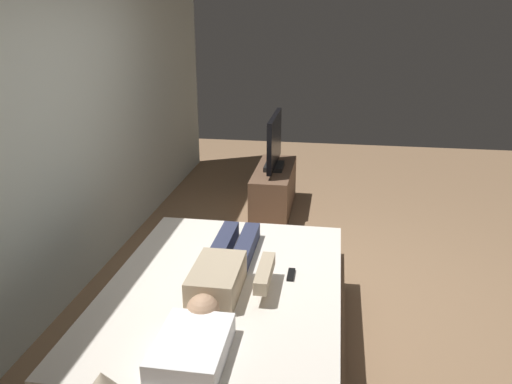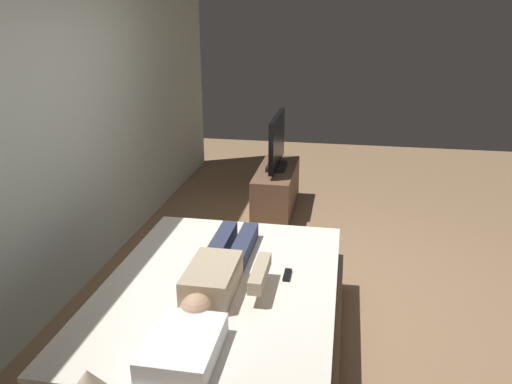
{
  "view_description": "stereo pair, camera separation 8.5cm",
  "coord_description": "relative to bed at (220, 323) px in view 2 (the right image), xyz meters",
  "views": [
    {
      "loc": [
        -3.47,
        -0.14,
        2.16
      ],
      "look_at": [
        0.54,
        0.49,
        0.69
      ],
      "focal_mm": 35.83,
      "sensor_mm": 36.0,
      "label": 1
    },
    {
      "loc": [
        -3.46,
        -0.22,
        2.16
      ],
      "look_at": [
        0.54,
        0.49,
        0.69
      ],
      "focal_mm": 35.83,
      "sensor_mm": 36.0,
      "label": 2
    }
  ],
  "objects": [
    {
      "name": "ground_plane",
      "position": [
        0.76,
        -0.49,
        -0.26
      ],
      "size": [
        10.0,
        10.0,
        0.0
      ],
      "primitive_type": "plane",
      "color": "#8C6B4C"
    },
    {
      "name": "tv",
      "position": [
        2.6,
        0.0,
        0.52
      ],
      "size": [
        0.88,
        0.2,
        0.59
      ],
      "color": "black",
      "rests_on": "tv_stand"
    },
    {
      "name": "person",
      "position": [
        0.03,
        0.0,
        0.36
      ],
      "size": [
        1.26,
        0.46,
        0.18
      ],
      "color": "tan",
      "rests_on": "bed"
    },
    {
      "name": "back_wall",
      "position": [
        1.16,
        1.38,
        1.14
      ],
      "size": [
        6.4,
        0.1,
        2.8
      ],
      "primitive_type": "cube",
      "color": "silver",
      "rests_on": "ground"
    },
    {
      "name": "bed",
      "position": [
        0.0,
        0.0,
        0.0
      ],
      "size": [
        2.06,
        1.52,
        0.54
      ],
      "color": "brown",
      "rests_on": "ground"
    },
    {
      "name": "tv_stand",
      "position": [
        2.6,
        0.0,
        -0.01
      ],
      "size": [
        1.1,
        0.4,
        0.5
      ],
      "primitive_type": "cube",
      "color": "brown",
      "rests_on": "ground"
    },
    {
      "name": "remote",
      "position": [
        0.18,
        -0.4,
        0.29
      ],
      "size": [
        0.15,
        0.04,
        0.02
      ],
      "primitive_type": "cube",
      "color": "black",
      "rests_on": "bed"
    },
    {
      "name": "pillow",
      "position": [
        -0.71,
        0.0,
        0.34
      ],
      "size": [
        0.48,
        0.34,
        0.12
      ],
      "primitive_type": "cube",
      "color": "white",
      "rests_on": "bed"
    }
  ]
}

